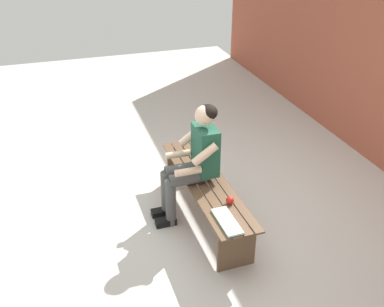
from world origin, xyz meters
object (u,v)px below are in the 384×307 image
bench_near (206,189)px  person_seated (194,158)px  apple (230,200)px  book_open (227,222)px

bench_near → person_seated: bearing=49.4°
apple → bench_near: bearing=10.6°
bench_near → person_seated: size_ratio=1.46×
book_open → bench_near: bearing=-5.0°
bench_near → book_open: 0.71m
bench_near → book_open: bearing=175.9°
bench_near → apple: 0.48m
bench_near → apple: apple is taller
person_seated → bench_near: bearing=-130.6°
apple → book_open: bearing=152.6°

